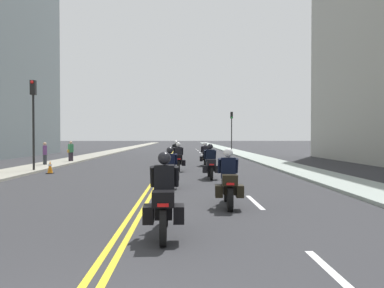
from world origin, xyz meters
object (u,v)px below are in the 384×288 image
motorcycle_2 (170,171)px  traffic_cone_1 (50,167)px  motorcycle_4 (178,159)px  motorcycle_3 (210,165)px  motorcycle_0 (164,202)px  motorcycle_1 (228,184)px  traffic_light_near (33,109)px  pedestrian_0 (45,154)px  motorcycle_5 (205,156)px  pedestrian_1 (71,152)px  traffic_light_far (232,125)px  motorcycle_6 (176,154)px

motorcycle_2 → traffic_cone_1: motorcycle_2 is taller
motorcycle_4 → traffic_cone_1: motorcycle_4 is taller
motorcycle_3 → motorcycle_0: bearing=-99.9°
motorcycle_1 → traffic_light_near: 14.49m
motorcycle_0 → pedestrian_0: 19.77m
motorcycle_1 → motorcycle_5: 14.76m
motorcycle_3 → traffic_light_near: (-9.58, 3.52, 2.84)m
motorcycle_2 → motorcycle_3: 3.49m
motorcycle_1 → traffic_cone_1: (-8.37, 9.68, -0.30)m
traffic_cone_1 → motorcycle_2: bearing=-40.8°
motorcycle_5 → pedestrian_1: bearing=162.5°
pedestrian_0 → pedestrian_1: size_ratio=0.98×
traffic_light_far → pedestrian_1: (-14.46, -16.35, -2.57)m
pedestrian_0 → motorcycle_1: bearing=-172.8°
motorcycle_5 → traffic_cone_1: (-8.61, -5.07, -0.30)m
motorcycle_6 → traffic_cone_1: size_ratio=3.15×
traffic_light_near → pedestrian_0: traffic_light_near is taller
motorcycle_2 → motorcycle_6: motorcycle_6 is taller
traffic_light_far → pedestrian_0: traffic_light_far is taller
motorcycle_1 → motorcycle_3: bearing=93.0°
motorcycle_3 → motorcycle_5: 7.77m
motorcycle_0 → pedestrian_0: (-8.83, 17.69, 0.15)m
motorcycle_0 → motorcycle_5: 17.89m
motorcycle_3 → motorcycle_6: 11.28m
motorcycle_1 → motorcycle_4: bearing=101.1°
motorcycle_2 → pedestrian_0: size_ratio=1.32×
motorcycle_2 → traffic_light_near: 10.53m
motorcycle_2 → traffic_cone_1: 8.70m
motorcycle_2 → traffic_cone_1: (-6.58, 5.68, -0.30)m
motorcycle_3 → traffic_light_near: traffic_light_near is taller
motorcycle_0 → pedestrian_0: motorcycle_0 is taller
motorcycle_4 → motorcycle_6: motorcycle_6 is taller
motorcycle_2 → motorcycle_3: (1.80, 2.99, 0.02)m
motorcycle_2 → motorcycle_3: bearing=60.5°
motorcycle_4 → motorcycle_5: motorcycle_4 is taller
motorcycle_0 → traffic_light_near: bearing=119.0°
motorcycle_4 → traffic_light_far: size_ratio=0.45×
traffic_cone_1 → pedestrian_0: size_ratio=0.44×
pedestrian_0 → motorcycle_2: bearing=-169.1°
motorcycle_2 → traffic_light_far: 31.33m
motorcycle_0 → motorcycle_4: bearing=88.3°
traffic_light_near → traffic_cone_1: bearing=-34.7°
traffic_cone_1 → traffic_light_far: bearing=62.4°
motorcycle_3 → traffic_light_near: 10.59m
motorcycle_0 → traffic_light_far: bearing=79.2°
motorcycle_2 → pedestrian_1: bearing=121.1°
motorcycle_1 → traffic_light_near: size_ratio=0.42×
motorcycle_2 → motorcycle_3: motorcycle_3 is taller
traffic_cone_1 → traffic_light_far: traffic_light_far is taller
motorcycle_4 → motorcycle_5: 4.26m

